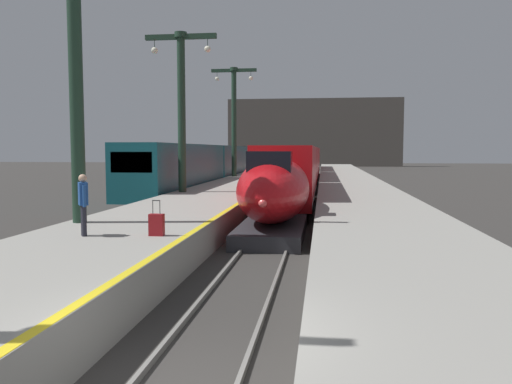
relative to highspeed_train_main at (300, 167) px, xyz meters
name	(u,v)px	position (x,y,z in m)	size (l,w,h in m)	color
platform_left	(225,197)	(-4.05, -13.39, -1.42)	(4.80, 110.00, 1.05)	gray
platform_right	(358,198)	(4.05, -13.39, -1.42)	(4.80, 110.00, 1.05)	gray
platform_left_safety_stripe	(262,188)	(-1.77, -13.39, -0.90)	(0.20, 107.80, 0.01)	yellow
rail_main_left	(282,200)	(-0.75, -10.64, -1.89)	(0.08, 110.00, 0.12)	slate
rail_main_right	(305,201)	(0.75, -10.64, -1.89)	(0.08, 110.00, 0.12)	slate
rail_secondary_left	(164,199)	(-8.85, -10.64, -1.89)	(0.08, 110.00, 0.12)	slate
rail_secondary_right	(185,199)	(-7.35, -10.64, -1.89)	(0.08, 110.00, 0.12)	slate
highspeed_train_main	(300,167)	(0.00, 0.00, 0.00)	(2.92, 57.83, 3.60)	#B20F14
regional_train_adjacent	(208,164)	(-8.10, -0.37, 0.18)	(2.85, 36.60, 3.80)	#145660
station_column_mid	(75,42)	(-5.90, -28.86, 4.85)	(4.00, 0.68, 9.61)	#1E3828
station_column_far	(181,96)	(-5.90, -16.50, 4.42)	(4.00, 0.68, 8.79)	#1E3828
station_column_distant	(234,112)	(-5.90, 0.55, 4.81)	(4.00, 0.68, 9.54)	#1E3828
passenger_near_edge	(83,200)	(-4.55, -31.36, 0.09)	(0.39, 0.49, 1.69)	#23232D
rolling_suitcase	(157,225)	(-2.58, -31.08, -0.60)	(0.40, 0.22, 0.98)	maroon
terminus_back_wall	(314,133)	(0.00, 63.86, 5.05)	(36.00, 2.00, 14.00)	#4C4742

